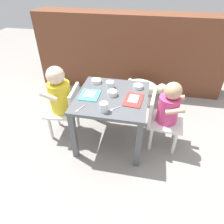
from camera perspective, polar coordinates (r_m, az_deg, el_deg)
ground_plane at (r=1.92m, az=0.00°, el=-7.28°), size 7.00×7.00×0.00m
kitchen_cabinet_back at (r=2.58m, az=4.75°, el=16.42°), size 2.25×0.31×0.90m
dining_table at (r=1.68m, az=0.00°, el=2.32°), size 0.58×0.60×0.46m
seated_child_left at (r=1.79m, az=-14.35°, el=4.57°), size 0.30×0.30×0.68m
seated_child_right at (r=1.68m, az=15.26°, el=0.95°), size 0.30×0.30×0.62m
dog at (r=2.33m, az=9.60°, el=6.81°), size 0.47×0.30×0.29m
food_tray_left at (r=1.65m, az=-6.30°, el=4.84°), size 0.15×0.17×0.02m
food_tray_right at (r=1.59m, az=6.11°, el=3.54°), size 0.15×0.22×0.02m
water_cup_left at (r=1.44m, az=-2.34°, el=1.23°), size 0.06×0.06×0.07m
water_cup_right at (r=1.74m, az=-0.59°, el=7.64°), size 0.07×0.07×0.06m
cereal_bowl_right_side at (r=1.75m, az=7.41°, el=7.20°), size 0.08×0.08×0.03m
veggie_bowl_near at (r=1.83m, az=-4.50°, el=8.77°), size 0.09×0.09×0.03m
veggie_bowl_far at (r=1.63m, az=0.13°, el=5.43°), size 0.08×0.08×0.04m
spoon_by_left_tray at (r=1.50m, az=-9.17°, el=0.83°), size 0.05×0.10×0.01m
spoon_by_right_tray at (r=1.48m, az=0.70°, el=0.93°), size 0.08×0.08×0.01m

